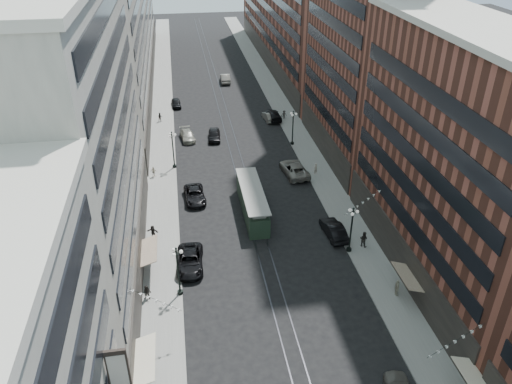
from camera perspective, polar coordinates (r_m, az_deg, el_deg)
ground at (r=77.51m, az=-2.53°, el=4.95°), size 220.00×220.00×0.00m
sidewalk_west at (r=86.28m, az=-10.68°, el=7.23°), size 4.00×180.00×0.15m
sidewalk_east at (r=88.25m, az=3.85°, el=8.23°), size 4.00×180.00×0.15m
rail_west at (r=86.54m, az=-3.80°, el=7.72°), size 0.12×180.00×0.02m
rail_east at (r=86.66m, az=-2.88°, el=7.78°), size 0.12×180.00×0.02m
building_west_mid at (r=47.62m, az=-19.54°, el=4.75°), size 8.00×36.00×28.00m
building_west_far at (r=107.91m, az=-14.69°, el=18.64°), size 8.00×90.00×26.00m
building_east_mid at (r=49.79m, az=21.83°, el=2.84°), size 8.00×30.00×24.00m
building_east_tower at (r=71.19m, az=12.08°, el=19.86°), size 8.00×26.00×42.00m
building_east_far at (r=119.16m, az=3.17°, el=20.05°), size 8.00×72.00×24.00m
lamppost_sw_far at (r=48.18m, az=-8.91°, el=-8.75°), size 1.03×1.14×5.52m
lamppost_sw_mid at (r=71.29m, az=-9.47°, el=4.93°), size 1.03×1.14×5.52m
lamppost_se_far at (r=54.09m, az=10.84°, el=-4.09°), size 1.03×1.14×5.52m
lamppost_se_mid at (r=77.72m, az=4.23°, el=7.47°), size 1.03×1.14×5.52m
streetcar at (r=60.64m, az=-0.42°, el=-1.18°), size 2.58×11.65×3.22m
car_2 at (r=52.81m, az=-7.56°, el=-7.80°), size 3.05×5.99×1.62m
pedestrian_2 at (r=49.48m, az=-12.32°, el=-11.17°), size 0.86×0.58×1.62m
pedestrian_4 at (r=50.65m, az=15.83°, el=-10.48°), size 0.67×1.11×1.78m
car_7 at (r=64.04m, az=-7.01°, el=-0.35°), size 2.80×5.54×1.50m
car_8 at (r=81.00m, az=-7.85°, el=6.41°), size 2.64×5.18×1.44m
car_9 at (r=95.15m, az=-9.12°, el=9.99°), size 1.87×4.19×1.40m
car_10 at (r=57.56m, az=8.87°, el=-4.28°), size 2.16×5.21×1.68m
car_11 at (r=69.75m, az=4.40°, el=2.65°), size 3.61×6.63×1.76m
car_12 at (r=88.25m, az=1.94°, el=8.80°), size 2.65×5.78×1.64m
car_13 at (r=80.55m, az=-4.79°, el=6.52°), size 2.26×4.82×1.60m
car_14 at (r=107.95m, az=-3.53°, el=12.86°), size 2.03×5.42×1.77m
pedestrian_5 at (r=57.65m, az=-11.71°, el=-4.44°), size 1.46×0.86×1.52m
pedestrian_6 at (r=70.23m, az=-11.62°, el=2.29°), size 0.96×0.65×1.50m
pedestrian_7 at (r=56.24m, az=12.19°, el=-5.28°), size 1.00×0.98×1.86m
pedestrian_8 at (r=69.90m, az=6.82°, el=2.65°), size 0.70×0.60×1.63m
pedestrian_9 at (r=88.29m, az=3.23°, el=8.83°), size 0.99×0.44×1.50m
car_extra_0 at (r=87.80m, az=1.49°, el=8.62°), size 1.95×4.48×1.43m
pedestrian_extra_0 at (r=88.46m, az=-10.90°, el=8.39°), size 0.84×0.59×1.57m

